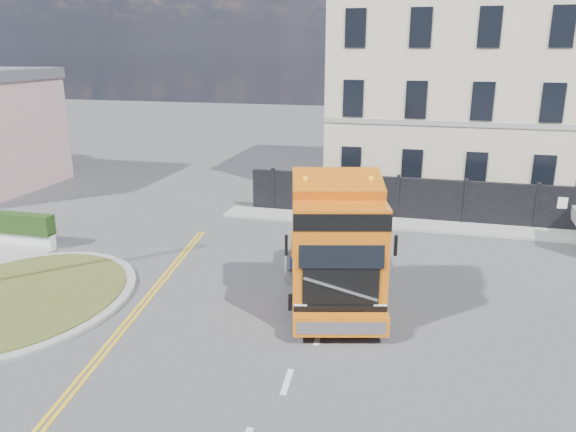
# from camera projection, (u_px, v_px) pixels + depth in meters

# --- Properties ---
(ground) EXTENTS (120.00, 120.00, 0.00)m
(ground) POSITION_uv_depth(u_px,v_px,m) (258.00, 286.00, 18.91)
(ground) COLOR #424244
(ground) RESTS_ON ground
(traffic_island) EXTENTS (6.80, 6.80, 0.17)m
(traffic_island) POSITION_uv_depth(u_px,v_px,m) (18.00, 299.00, 17.77)
(traffic_island) COLOR gray
(traffic_island) RESTS_ON ground
(hoarding_fence) EXTENTS (18.80, 0.25, 2.00)m
(hoarding_fence) POSITION_uv_depth(u_px,v_px,m) (455.00, 202.00, 25.40)
(hoarding_fence) COLOR black
(hoarding_fence) RESTS_ON ground
(georgian_building) EXTENTS (12.30, 10.30, 12.80)m
(georgian_building) POSITION_uv_depth(u_px,v_px,m) (448.00, 84.00, 31.11)
(georgian_building) COLOR beige
(georgian_building) RESTS_ON ground
(pavement_far) EXTENTS (20.00, 1.60, 0.12)m
(pavement_far) POSITION_uv_depth(u_px,v_px,m) (440.00, 227.00, 24.97)
(pavement_far) COLOR gray
(pavement_far) RESTS_ON ground
(truck) EXTENTS (4.17, 7.31, 4.13)m
(truck) POSITION_uv_depth(u_px,v_px,m) (335.00, 250.00, 16.92)
(truck) COLOR black
(truck) RESTS_ON ground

